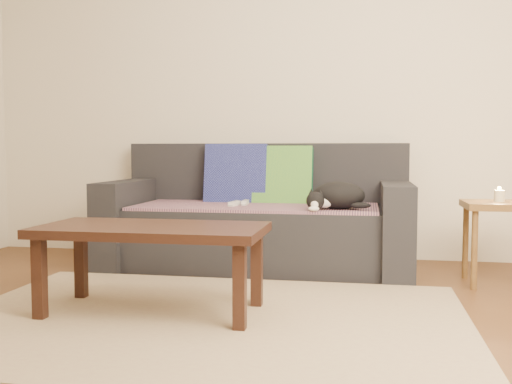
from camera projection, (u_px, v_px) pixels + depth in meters
ground at (197, 330)px, 2.73m from camera, size 4.50×4.50×0.00m
back_wall at (269, 88)px, 4.60m from camera, size 4.50×0.04×2.60m
sofa at (259, 222)px, 4.25m from camera, size 2.10×0.94×0.87m
throw_blanket at (256, 206)px, 4.15m from camera, size 1.66×0.74×0.02m
cushion_navy at (236, 176)px, 4.42m from camera, size 0.46×0.19×0.47m
cushion_green at (283, 176)px, 4.36m from camera, size 0.43×0.19×0.44m
cat at (337, 196)px, 3.84m from camera, size 0.41×0.33×0.18m
wii_remote_a at (234, 204)px, 4.09m from camera, size 0.06×0.15×0.03m
wii_remote_b at (245, 203)px, 4.16m from camera, size 0.05×0.15×0.03m
side_table at (499, 217)px, 3.62m from camera, size 0.41×0.41×0.51m
candle at (499, 196)px, 3.61m from camera, size 0.06×0.06×0.09m
rug at (206, 320)px, 2.87m from camera, size 2.50×1.80×0.01m
coffee_table at (152, 237)px, 2.97m from camera, size 1.12×0.56×0.45m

